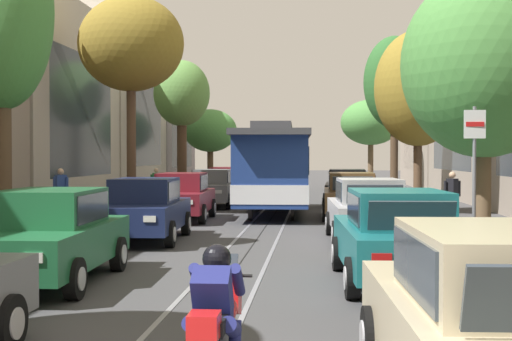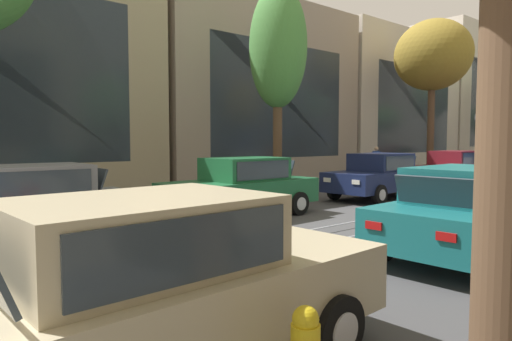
# 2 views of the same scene
# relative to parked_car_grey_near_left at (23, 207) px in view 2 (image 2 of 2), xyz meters

# --- Properties ---
(building_facade_left) EXTENTS (5.96, 55.43, 10.53)m
(building_facade_left) POSITION_rel_parked_car_grey_near_left_xyz_m (-8.17, 22.92, 3.70)
(building_facade_left) COLOR tan
(building_facade_left) RESTS_ON ground
(parked_car_grey_near_left) EXTENTS (2.02, 4.37, 1.58)m
(parked_car_grey_near_left) POSITION_rel_parked_car_grey_near_left_xyz_m (0.00, 0.00, 0.00)
(parked_car_grey_near_left) COLOR slate
(parked_car_grey_near_left) RESTS_ON ground
(parked_car_green_second_left) EXTENTS (2.10, 4.40, 1.58)m
(parked_car_green_second_left) POSITION_rel_parked_car_grey_near_left_xyz_m (-0.25, 5.42, 0.00)
(parked_car_green_second_left) COLOR #1E6038
(parked_car_green_second_left) RESTS_ON ground
(parked_car_navy_mid_left) EXTENTS (2.13, 4.42, 1.58)m
(parked_car_navy_mid_left) POSITION_rel_parked_car_grey_near_left_xyz_m (-0.07, 11.44, 0.00)
(parked_car_navy_mid_left) COLOR #19234C
(parked_car_navy_mid_left) RESTS_ON ground
(parked_car_maroon_fourth_left) EXTENTS (2.09, 4.40, 1.58)m
(parked_car_maroon_fourth_left) POSITION_rel_parked_car_grey_near_left_xyz_m (-0.21, 17.14, 0.00)
(parked_car_maroon_fourth_left) COLOR maroon
(parked_car_maroon_fourth_left) RESTS_ON ground
(parked_car_beige_near_right) EXTENTS (2.12, 4.41, 1.58)m
(parked_car_beige_near_right) POSITION_rel_parked_car_grey_near_left_xyz_m (5.76, -0.35, 0.00)
(parked_car_beige_near_right) COLOR #C1B28E
(parked_car_beige_near_right) RESTS_ON ground
(parked_car_teal_second_right) EXTENTS (2.14, 4.42, 1.58)m
(parked_car_teal_second_right) POSITION_rel_parked_car_grey_near_left_xyz_m (5.62, 5.81, 0.00)
(parked_car_teal_second_right) COLOR #196B70
(parked_car_teal_second_right) RESTS_ON ground
(street_tree_kerb_left_second) EXTENTS (2.23, 1.85, 7.48)m
(street_tree_kerb_left_second) POSITION_rel_parked_car_grey_near_left_xyz_m (-2.60, 8.93, 4.45)
(street_tree_kerb_left_second) COLOR brown
(street_tree_kerb_left_second) RESTS_ON ground
(street_tree_kerb_left_mid) EXTENTS (3.90, 3.21, 8.00)m
(street_tree_kerb_left_mid) POSITION_rel_parked_car_grey_near_left_xyz_m (-2.48, 19.31, 5.41)
(street_tree_kerb_left_mid) COLOR brown
(street_tree_kerb_left_mid) RESTS_ON ground
(motorcycle_with_rider) EXTENTS (0.56, 1.99, 1.37)m
(motorcycle_with_rider) POSITION_rel_parked_car_grey_near_left_xyz_m (3.38, -0.08, -0.15)
(motorcycle_with_rider) COLOR black
(motorcycle_with_rider) RESTS_ON ground
(pedestrian_on_left_pavement) EXTENTS (0.55, 0.41, 1.72)m
(pedestrian_on_left_pavement) POSITION_rel_parked_car_grey_near_left_xyz_m (-4.57, 17.76, 0.17)
(pedestrian_on_left_pavement) COLOR #282D38
(pedestrian_on_left_pavement) RESTS_ON ground
(pedestrian_on_right_pavement) EXTENTS (0.55, 0.29, 1.58)m
(pedestrian_on_right_pavement) POSITION_rel_parked_car_grey_near_left_xyz_m (-3.13, 26.27, 0.09)
(pedestrian_on_right_pavement) COLOR slate
(pedestrian_on_right_pavement) RESTS_ON ground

